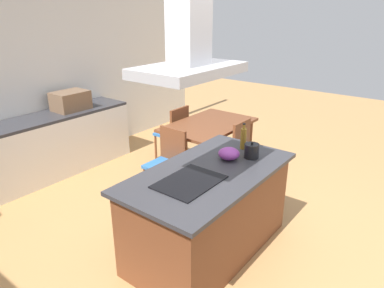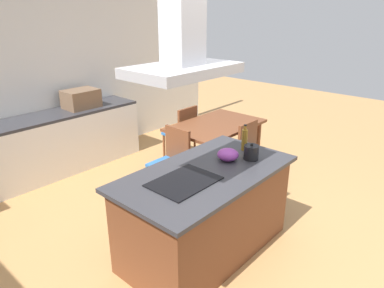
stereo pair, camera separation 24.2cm
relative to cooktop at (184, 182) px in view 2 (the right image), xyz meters
The scene contains 14 objects.
ground 1.78m from the cooktop, 78.27° to the left, with size 16.00×16.00×0.00m, color tan.
wall_back 3.29m from the cooktop, 84.53° to the left, with size 7.20×0.10×2.70m, color white.
kitchen_island 0.55m from the cooktop, ahead, with size 1.81×0.98×0.90m.
cooktop is the anchor object (origin of this frame).
tea_kettle 0.85m from the cooktop, 11.23° to the right, with size 0.20×0.15×0.18m.
olive_oil_bottle 1.00m from the cooktop, ahead, with size 0.06×0.06×0.29m.
mixing_bowl 0.66m from the cooktop, ahead, with size 0.22×0.22×0.12m, color purple.
back_counter 2.93m from the cooktop, 84.94° to the left, with size 2.69×0.62×0.90m.
countertop_microwave 2.99m from the cooktop, 74.89° to the left, with size 0.50×0.38×0.28m, color brown.
dining_table 2.19m from the cooktop, 30.57° to the left, with size 1.40×0.90×0.75m.
chair_facing_back_wall 2.61m from the cooktop, 43.38° to the left, with size 0.42×0.42×0.89m.
chair_at_left_end 1.52m from the cooktop, 49.05° to the left, with size 0.42×0.42×0.89m.
chair_facing_island 1.97m from the cooktop, 13.30° to the left, with size 0.42×0.42×0.89m.
range_hood 1.20m from the cooktop, ahead, with size 0.90×0.55×0.78m.
Camera 2 is at (-2.35, -1.91, 2.35)m, focal length 33.01 mm.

